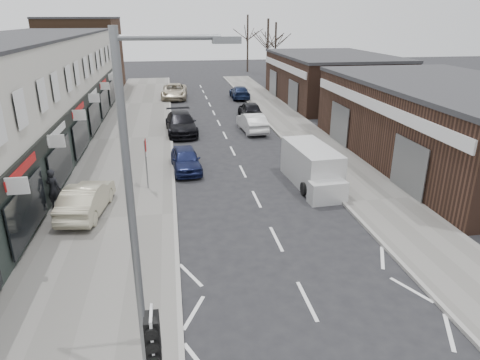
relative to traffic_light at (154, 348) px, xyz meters
name	(u,v)px	position (x,y,z in m)	size (l,w,h in m)	color
ground	(330,347)	(4.40, 2.02, -2.41)	(160.00, 160.00, 0.00)	black
pavement_left	(132,138)	(-2.35, 24.02, -2.35)	(5.50, 64.00, 0.12)	slate
pavement_right	(300,131)	(10.15, 24.02, -2.35)	(3.50, 64.00, 0.12)	slate
shop_terrace_left	(10,99)	(-9.10, 21.52, 1.14)	(8.00, 41.00, 7.10)	beige
brick_block_far	(84,56)	(-9.10, 47.02, 1.59)	(8.00, 10.00, 8.00)	#432D1D
right_unit_near	(450,124)	(16.90, 16.02, -0.16)	(10.00, 18.00, 4.50)	#3B241B
right_unit_far	(331,79)	(16.90, 36.02, -0.16)	(10.00, 16.00, 4.50)	#3B241B
tree_far_a	(267,82)	(13.40, 50.02, -2.41)	(3.60, 3.60, 8.00)	#382D26
tree_far_b	(275,76)	(15.90, 56.02, -2.41)	(3.60, 3.60, 7.50)	#382D26
tree_far_c	(247,72)	(12.90, 62.02, -2.41)	(3.60, 3.60, 8.50)	#382D26
traffic_light	(154,348)	(0.00, 0.00, 0.00)	(0.28, 0.60, 3.10)	slate
street_lamp	(141,215)	(-0.13, 1.22, 2.20)	(2.23, 0.22, 8.00)	slate
warning_sign	(146,149)	(-0.76, 14.02, -0.21)	(0.12, 0.80, 2.70)	slate
white_van	(312,167)	(7.61, 13.45, -1.46)	(2.12, 5.29, 2.02)	silver
sedan_on_pavement	(86,199)	(-3.31, 11.42, -1.60)	(1.47, 4.20, 1.38)	#B5AE91
pedestrian	(54,189)	(-4.80, 12.18, -1.35)	(0.69, 0.45, 1.88)	black
parked_car_left_a	(186,159)	(1.23, 16.71, -1.76)	(1.56, 3.87, 1.32)	#151C42
parked_car_left_b	(181,123)	(1.24, 25.08, -1.65)	(2.15, 5.30, 1.54)	black
parked_car_left_c	(174,91)	(1.00, 39.90, -1.64)	(2.58, 5.59, 1.55)	#BDB197
parked_car_right_a	(252,122)	(6.60, 24.81, -1.70)	(1.51, 4.33, 1.43)	silver
parked_car_right_b	(250,110)	(7.31, 29.54, -1.71)	(1.67, 4.15, 1.41)	black
parked_car_right_c	(240,92)	(7.90, 38.82, -1.76)	(1.85, 4.54, 1.32)	#121D3B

